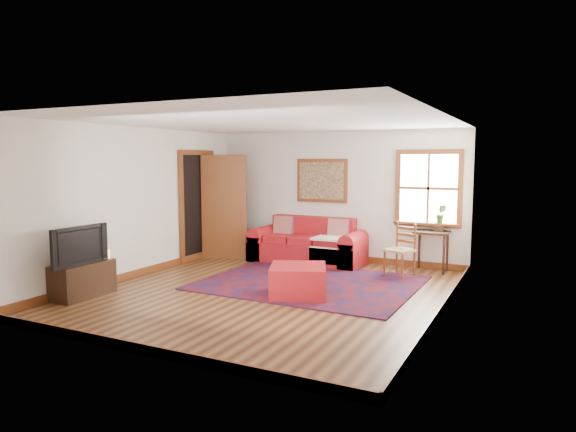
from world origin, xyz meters
The scene contains 13 objects.
ground centered at (0.00, 0.00, 0.00)m, with size 5.50×5.50×0.00m, color #3C2010.
room_envelope centered at (0.00, 0.02, 1.65)m, with size 5.04×5.54×2.52m.
window centered at (1.78, 2.70, 1.31)m, with size 1.18×0.20×1.38m.
doorway centered at (-2.21, 1.78, 1.07)m, with size 0.89×1.08×2.14m.
framed_artwork centered at (-0.30, 2.71, 1.55)m, with size 1.05×0.07×0.85m.
persian_rug centered at (0.32, 0.76, 0.01)m, with size 3.28×2.62×0.02m, color #5D0D0F.
red_leather_sofa centered at (-0.41, 2.33, 0.28)m, with size 2.18×0.90×0.85m.
red_ottoman centered at (0.48, -0.02, 0.22)m, with size 0.78×0.78×0.45m, color #AB161D.
side_table centered at (1.87, 2.53, 0.59)m, with size 0.59×0.45×0.71m.
ladder_back_chair centered at (1.49, 1.92, 0.48)m, with size 0.54×0.53×0.90m.
media_cabinet centered at (-2.28, -1.40, 0.25)m, with size 0.41×0.90×0.50m, color #311C10.
television centered at (-2.26, -1.52, 0.77)m, with size 0.95×0.13×0.55m, color black.
candle_hurricane centered at (-2.23, -1.00, 0.58)m, with size 0.12×0.12×0.18m.
Camera 1 is at (3.55, -6.55, 1.97)m, focal length 32.00 mm.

